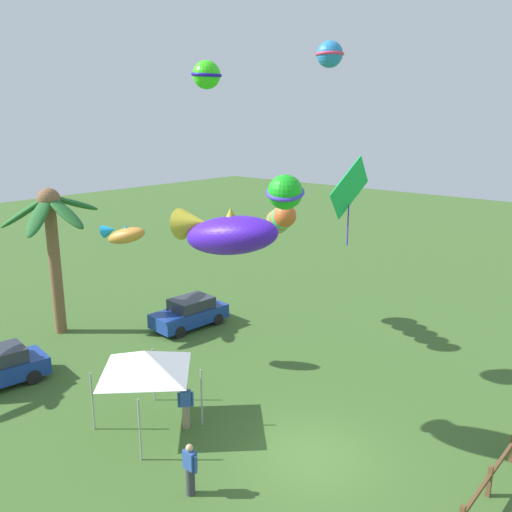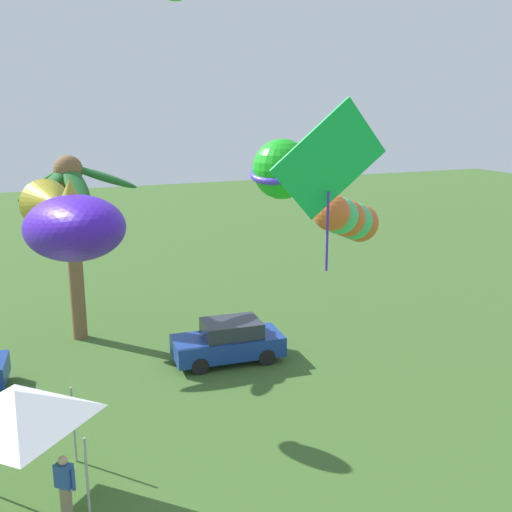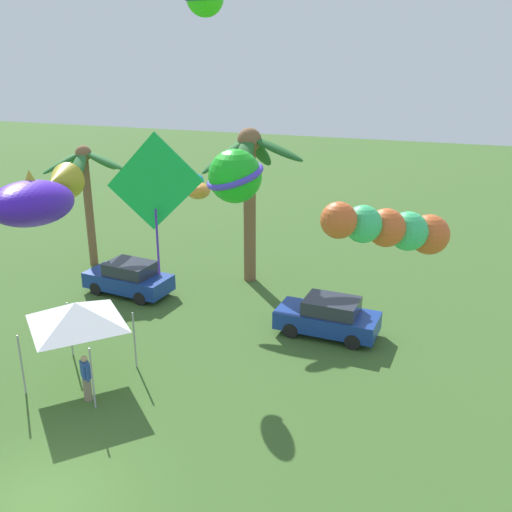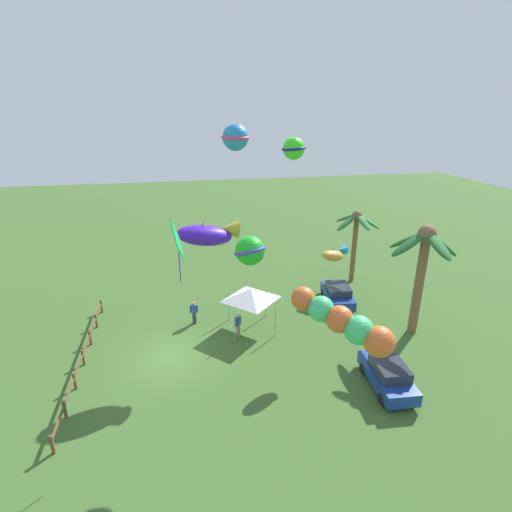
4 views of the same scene
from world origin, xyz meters
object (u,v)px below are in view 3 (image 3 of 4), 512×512
Objects in this scene: parked_car_0 at (129,278)px; spectator_1 at (86,378)px; kite_ball_0 at (235,176)px; kite_diamond_5 at (154,185)px; parked_car_1 at (328,317)px; festival_tent at (76,313)px; palm_tree_1 at (249,170)px; kite_tube_6 at (392,229)px; kite_fish_1 at (198,189)px; palm_tree_0 at (86,175)px; kite_fish_4 at (37,199)px.

spectator_1 is (2.99, -7.90, 0.06)m from parked_car_0.
kite_diamond_5 is (-0.57, -3.14, 0.43)m from kite_ball_0.
parked_car_1 is 9.38m from festival_tent.
palm_tree_1 is 12.07m from kite_ball_0.
kite_tube_6 is (2.45, -3.86, 4.95)m from parked_car_1.
parked_car_1 is 6.98m from kite_fish_1.
parked_car_0 is at bearing -144.77° from palm_tree_1.
kite_ball_0 reaches higher than palm_tree_0.
kite_ball_0 reaches higher than palm_tree_1.
kite_fish_4 is at bearing -95.58° from palm_tree_1.
kite_diamond_5 is at bearing -56.01° from parked_car_0.
palm_tree_0 is at bearing 142.57° from parked_car_0.
kite_tube_6 reaches higher than kite_fish_1.
spectator_1 is at bearing 144.14° from kite_diamond_5.
palm_tree_0 is at bearing 163.31° from parked_car_1.
kite_ball_0 is at bearing -72.70° from palm_tree_1.
palm_tree_1 is 1.75× the size of parked_car_0.
kite_fish_4 is (-4.77, -1.49, -0.60)m from kite_ball_0.
parked_car_1 is at bearing 16.94° from kite_fish_1.
kite_fish_4 is (3.35, -9.55, 6.27)m from parked_car_0.
kite_fish_1 is (8.27, -5.29, 1.17)m from palm_tree_0.
palm_tree_1 is 7.23m from parked_car_0.
palm_tree_1 is 15.00m from kite_diamond_5.
kite_tube_6 is at bearing -48.94° from palm_tree_1.
kite_tube_6 is (4.20, 6.23, -2.36)m from kite_diamond_5.
palm_tree_0 is 8.26m from palm_tree_1.
palm_tree_0 is at bearing 121.76° from spectator_1.
parked_car_0 and parked_car_1 have the same top height.
festival_tent is at bearing 169.10° from kite_ball_0.
kite_ball_0 reaches higher than kite_tube_6.
kite_tube_6 reaches higher than spectator_1.
festival_tent is (-7.16, -5.81, 1.72)m from parked_car_1.
kite_fish_1 is at bearing -89.45° from palm_tree_1.
parked_car_0 is at bearing 173.23° from parked_car_1.
palm_tree_0 reaches higher than parked_car_0.
kite_tube_6 is (7.15, -8.21, 0.41)m from palm_tree_1.
kite_fish_4 is 1.10× the size of kite_tube_6.
kite_ball_0 is (-1.18, -6.96, 6.88)m from parked_car_1.
kite_fish_1 is (0.05, -5.77, 0.47)m from palm_tree_1.
kite_ball_0 is at bearing -139.56° from kite_tube_6.
parked_car_0 is 15.35m from kite_diamond_5.
kite_tube_6 is at bearing -57.64° from parked_car_1.
festival_tent is (5.76, -9.68, -2.13)m from palm_tree_0.
kite_tube_6 reaches higher than parked_car_0.
kite_fish_4 is 4.63m from kite_diamond_5.
parked_car_0 is at bearing 110.71° from spectator_1.
kite_fish_4 reaches higher than parked_car_0.
kite_fish_4 reaches higher than palm_tree_1.
kite_diamond_5 is at bearing -38.40° from festival_tent.
kite_fish_4 reaches higher than kite_tube_6.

